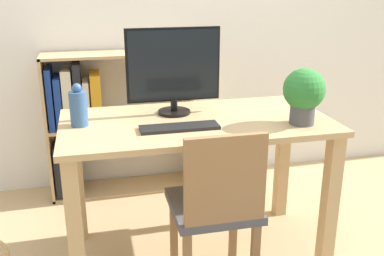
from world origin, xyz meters
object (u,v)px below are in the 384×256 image
at_px(monitor, 173,68).
at_px(bookshelf, 91,123).
at_px(keyboard, 180,127).
at_px(chair, 217,205).
at_px(vase, 78,107).
at_px(potted_plant, 304,93).

relative_size(monitor, bookshelf, 0.49).
xyz_separation_m(monitor, keyboard, (-0.02, -0.26, -0.24)).
distance_m(chair, bookshelf, 1.33).
bearing_deg(monitor, keyboard, -95.12).
height_order(vase, bookshelf, bookshelf).
bearing_deg(keyboard, monitor, 84.88).
bearing_deg(chair, vase, 145.27).
bearing_deg(potted_plant, keyboard, 174.64).
distance_m(vase, bookshelf, 0.92).
height_order(potted_plant, bookshelf, potted_plant).
xyz_separation_m(keyboard, chair, (0.13, -0.21, -0.32)).
distance_m(keyboard, chair, 0.40).
bearing_deg(vase, bookshelf, 86.75).
relative_size(monitor, vase, 2.32).
relative_size(keyboard, vase, 1.80).
distance_m(keyboard, potted_plant, 0.62).
bearing_deg(vase, monitor, 11.53).
height_order(chair, bookshelf, bookshelf).
xyz_separation_m(monitor, potted_plant, (0.58, -0.32, -0.09)).
xyz_separation_m(vase, bookshelf, (0.05, 0.85, -0.36)).
height_order(keyboard, potted_plant, potted_plant).
distance_m(monitor, keyboard, 0.35).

